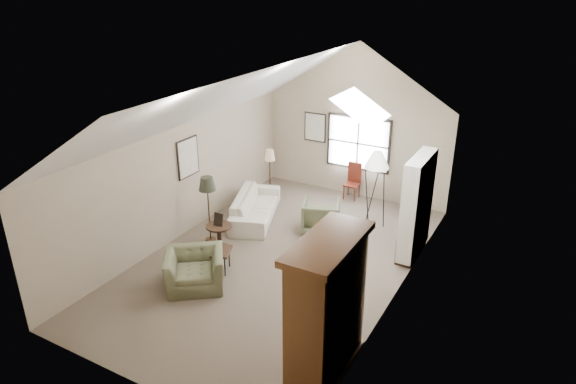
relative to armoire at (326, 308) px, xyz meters
The scene contains 18 objects.
room_shell 3.87m from the armoire, 132.25° to the left, with size 5.01×8.01×4.00m.
window 6.70m from the armoire, 108.11° to the left, with size 1.72×0.08×1.42m, color black.
skylight 4.02m from the armoire, 104.93° to the left, with size 0.80×1.20×0.52m, color white, non-canonical shape.
wall_art 5.98m from the armoire, 133.09° to the left, with size 1.97×3.71×0.88m.
armoire is the anchor object (origin of this frame).
tv_alcove 4.00m from the armoire, 87.71° to the left, with size 0.32×1.30×2.10m, color white.
media_console 4.08m from the armoire, 88.00° to the left, with size 0.34×1.18×0.60m, color #382316.
tv_panel 4.01m from the armoire, 88.00° to the left, with size 0.05×0.90×0.55m, color black.
sofa 5.35m from the armoire, 133.63° to the left, with size 2.21×0.86×0.64m, color #EFE5CE.
armchair_near 3.30m from the armoire, 164.99° to the left, with size 1.08×0.94×0.70m, color #686C4C.
armchair_far 4.56m from the armoire, 116.39° to the left, with size 0.82×0.85×0.77m, color #596043.
coffee_table 3.63m from the armoire, 156.55° to the left, with size 0.91×0.51×0.47m, color #392717.
bowl 3.57m from the armoire, 156.55° to the left, with size 0.22×0.22×0.05m, color #382716.
side_table 4.27m from the armoire, 147.86° to the left, with size 0.55×0.55×0.55m, color #382216.
side_chair 6.48m from the armoire, 108.95° to the left, with size 0.37×0.37×0.95m, color maroon.
tripod_lamp 4.88m from the armoire, 101.92° to the left, with size 0.55×0.55×1.91m, color white, non-canonical shape.
dark_lamp 4.65m from the armoire, 148.40° to the left, with size 0.37×0.37×1.54m, color #25281C, non-canonical shape.
tan_lamp 6.41m from the armoire, 128.15° to the left, with size 0.28×0.28×1.38m, color tan, non-canonical shape.
Camera 1 is at (4.64, -7.97, 5.52)m, focal length 32.00 mm.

